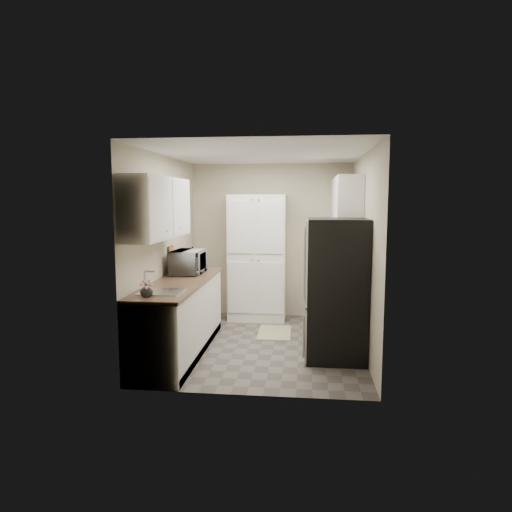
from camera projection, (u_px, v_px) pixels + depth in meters
The scene contains 16 objects.
ground at pixel (262, 344), 6.09m from camera, with size 3.20×3.20×0.00m, color #56514C.
room_shell at pixel (261, 223), 5.88m from camera, with size 2.64×3.24×2.52m.
pantry_cabinet at pixel (257, 258), 7.28m from camera, with size 0.90×0.55×2.00m, color silver.
base_cabinet_left at pixel (180, 319), 5.72m from camera, with size 0.60×2.30×0.88m, color silver.
countertop_left at pixel (179, 282), 5.66m from camera, with size 0.63×2.33×0.04m, color brown.
base_cabinet_right at pixel (332, 295), 7.10m from camera, with size 0.60×0.80×0.88m, color silver.
countertop_right at pixel (333, 266), 7.04m from camera, with size 0.63×0.83×0.04m, color brown.
electric_range at pixel (335, 305), 6.31m from camera, with size 0.71×0.78×1.13m.
refrigerator at pixel (336, 289), 5.48m from camera, with size 0.70×0.72×1.70m, color #B7B7BC.
microwave at pixel (188, 262), 6.20m from camera, with size 0.58×0.39×0.32m, color silver.
wine_bottle at pixel (193, 259), 6.54m from camera, with size 0.08×0.08×0.30m, color black.
flower_vase at pixel (147, 290), 4.72m from camera, with size 0.13×0.13×0.14m, color silver.
cutting_board at pixel (201, 258), 6.75m from camera, with size 0.02×0.23×0.29m, color #3F9345.
toaster_oven at pixel (340, 257), 6.98m from camera, with size 0.34×0.44×0.25m, color silver.
fruit_basket at pixel (342, 245), 6.95m from camera, with size 0.26×0.26×0.11m, color orange, non-canonical shape.
kitchen_mat at pixel (275, 332), 6.62m from camera, with size 0.47×0.75×0.01m, color tan.
Camera 1 is at (0.56, -5.87, 1.92)m, focal length 32.00 mm.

